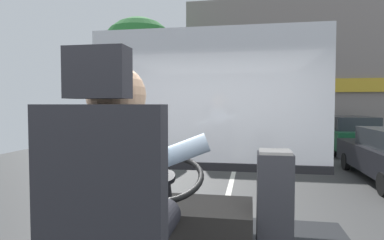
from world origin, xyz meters
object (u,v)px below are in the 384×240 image
Objects in this scene: fare_box at (274,209)px; parked_car_white at (301,121)px; steering_console at (179,227)px; parked_car_green at (349,134)px; parked_car_red at (319,128)px; bus_driver at (124,189)px.

fare_box is 21.72m from parked_car_white.
steering_console is 0.25× the size of parked_car_green.
parked_car_red is 1.10× the size of parked_car_white.
steering_console is 12.45m from parked_car_green.
fare_box is at bearing -3.42° from steering_console.
parked_car_white reaches higher than parked_car_red.
fare_box is 0.21× the size of parked_car_white.
parked_car_green is (3.71, 11.68, -0.43)m from fare_box.
parked_car_white is at bearing 79.89° from bus_driver.
bus_driver is 0.19× the size of parked_car_green.
parked_car_white is at bearing 93.47° from parked_car_red.
steering_console is 0.27× the size of parked_car_white.
parked_car_white is (-0.40, 9.79, 0.01)m from parked_car_green.
steering_console is 21.80m from parked_car_white.
parked_car_red is (-0.12, 5.24, -0.12)m from parked_car_green.
steering_console is at bearing -110.76° from parked_car_green.
fare_box is 0.19× the size of parked_car_green.
fare_box is (0.70, 1.05, -0.38)m from bus_driver.
steering_console reaches higher than parked_car_white.
parked_car_red is at bearing 76.57° from bus_driver.
bus_driver is 1.32m from fare_box.
bus_driver reaches higher than parked_car_white.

